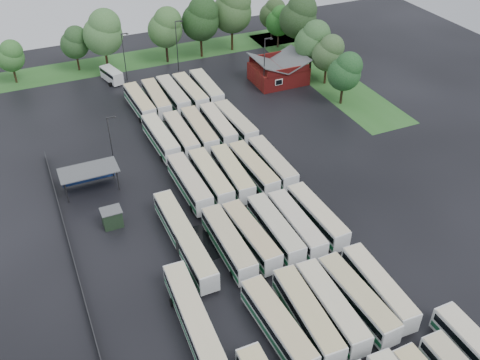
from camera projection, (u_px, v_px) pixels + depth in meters
name	position (u px, v px, depth m)	size (l,w,h in m)	color
ground	(264.00, 251.00, 67.14)	(160.00, 160.00, 0.00)	black
brick_building	(278.00, 73.00, 105.60)	(10.07, 8.60, 5.39)	maroon
wash_shed	(88.00, 172.00, 76.03)	(8.20, 4.20, 3.58)	#2D2D30
utility_hut	(112.00, 218.00, 70.36)	(2.70, 2.20, 2.62)	black
grass_strip_north	(141.00, 59.00, 115.76)	(80.00, 10.00, 0.01)	#295E22
grass_strip_east	(321.00, 73.00, 110.01)	(10.00, 50.00, 0.01)	#295E22
west_fence	(73.00, 257.00, 65.40)	(0.10, 50.00, 1.20)	#2D2D30
bus_r1c0	(278.00, 325.00, 55.46)	(3.13, 12.19, 3.36)	silver
bus_r1c1	(307.00, 315.00, 56.50)	(3.14, 12.33, 3.40)	silver
bus_r1c2	(331.00, 307.00, 57.47)	(2.90, 12.13, 3.36)	silver
bus_r1c3	(357.00, 298.00, 58.42)	(3.03, 12.14, 3.35)	silver
bus_r1c4	(378.00, 287.00, 59.79)	(2.84, 11.87, 3.29)	silver
bus_r2c0	(228.00, 243.00, 65.60)	(2.62, 12.15, 3.38)	silver
bus_r2c1	(251.00, 236.00, 66.71)	(3.05, 11.92, 3.29)	silver
bus_r2c2	(275.00, 229.00, 67.79)	(2.53, 11.87, 3.30)	silver
bus_r2c3	(296.00, 225.00, 68.48)	(2.62, 11.87, 3.30)	silver
bus_r2c4	(317.00, 216.00, 69.92)	(2.82, 11.80, 3.27)	silver
bus_r3c0	(189.00, 183.00, 75.67)	(2.78, 12.25, 3.40)	silver
bus_r3c1	(211.00, 178.00, 76.79)	(2.63, 12.18, 3.39)	silver
bus_r3c2	(232.00, 173.00, 77.70)	(3.01, 12.10, 3.34)	silver
bus_r3c3	(253.00, 169.00, 78.63)	(2.96, 12.07, 3.34)	silver
bus_r3c4	(272.00, 163.00, 79.84)	(2.62, 11.95, 3.32)	silver
bus_r4c0	(161.00, 138.00, 85.73)	(2.93, 12.10, 3.35)	silver
bus_r4c1	(181.00, 135.00, 86.48)	(2.58, 11.86, 3.30)	silver
bus_r4c2	(199.00, 130.00, 87.56)	(2.86, 12.23, 3.39)	silver
bus_r4c3	(218.00, 125.00, 88.97)	(2.75, 11.80, 3.27)	silver
bus_r4c4	(235.00, 123.00, 89.61)	(3.10, 12.10, 3.34)	silver
bus_r5c0	(140.00, 103.00, 95.56)	(2.98, 11.91, 3.29)	silver
bus_r5c1	(156.00, 99.00, 96.72)	(2.84, 11.99, 3.32)	silver
bus_r5c2	(173.00, 95.00, 97.85)	(2.76, 12.18, 3.38)	silver
bus_r5c3	(190.00, 92.00, 98.69)	(2.98, 12.28, 3.40)	silver
bus_r5c4	(206.00, 88.00, 100.02)	(2.77, 12.19, 3.38)	silver
artic_bus_west_b	(184.00, 238.00, 66.42)	(2.66, 17.37, 3.22)	silver
artic_bus_west_c	(198.00, 329.00, 55.07)	(3.14, 17.82, 3.29)	silver
minibus	(112.00, 75.00, 105.94)	(3.58, 6.23, 2.57)	silver
tree_north_0	(11.00, 56.00, 103.02)	(5.33, 5.33, 8.84)	#3A2B19
tree_north_1	(75.00, 42.00, 107.58)	(5.69, 5.69, 9.43)	#352113
tree_north_2	(103.00, 32.00, 105.80)	(7.88, 7.88, 13.05)	#3C2416
tree_north_3	(166.00, 27.00, 110.07)	(7.18, 7.18, 11.88)	black
tree_north_4	(201.00, 18.00, 111.93)	(7.93, 7.93, 13.13)	#321E10
tree_north_5	(233.00, 9.00, 114.59)	(8.56, 8.56, 14.18)	#382412
tree_north_6	(273.00, 13.00, 121.29)	(5.84, 5.84, 9.67)	black
tree_east_0	(346.00, 71.00, 95.40)	(6.04, 6.04, 10.01)	black
tree_east_1	(329.00, 53.00, 102.26)	(6.05, 6.05, 10.02)	#352313
tree_east_2	(313.00, 40.00, 104.80)	(6.92, 6.92, 11.46)	black
tree_east_3	(299.00, 16.00, 113.02)	(7.95, 7.95, 13.17)	#312017
tree_east_4	(280.00, 20.00, 117.68)	(5.74, 5.74, 9.51)	#36261C
lamp_post_ne	(265.00, 62.00, 99.34)	(1.65, 0.32, 10.71)	#2D2D30
lamp_post_nw	(111.00, 140.00, 78.38)	(1.42, 0.28, 9.22)	#2D2D30
lamp_post_back_w	(124.00, 54.00, 103.95)	(1.48, 0.29, 9.64)	#2D2D30
lamp_post_back_e	(177.00, 42.00, 107.40)	(1.61, 0.31, 10.46)	#2D2D30
puddle_2	(203.00, 243.00, 68.37)	(7.08, 7.08, 0.01)	black
puddle_3	(316.00, 243.00, 68.36)	(4.36, 4.36, 0.01)	black
puddle_4	(462.00, 329.00, 57.31)	(2.66, 2.66, 0.01)	black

